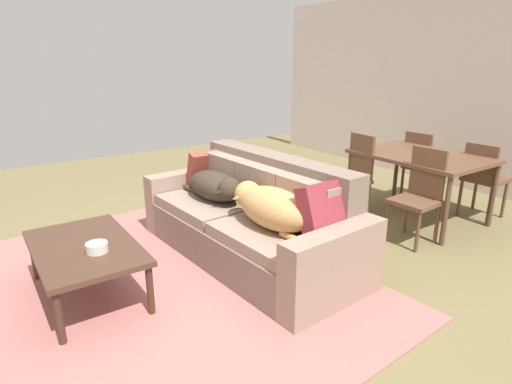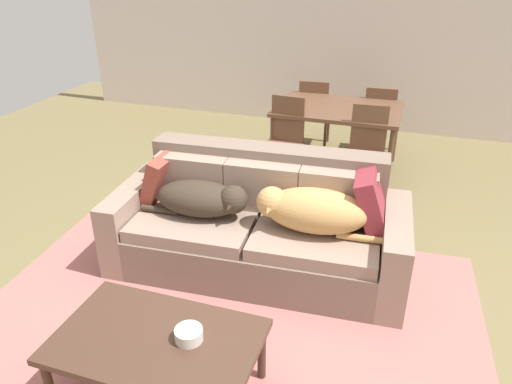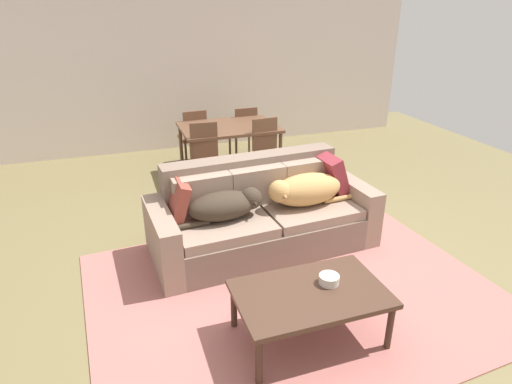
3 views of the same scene
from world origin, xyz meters
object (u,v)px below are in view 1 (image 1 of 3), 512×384
(throw_pillow_by_left_arm, at_px, (207,170))
(dining_chair_far_left, at_px, (421,163))
(dog_on_right_cushion, at_px, (271,207))
(dining_chair_near_left, at_px, (354,173))
(dining_chair_far_right, at_px, (483,176))
(bowl_on_coffee_table, at_px, (97,247))
(dining_chair_near_right, at_px, (420,192))
(throw_pillow_by_right_arm, at_px, (327,212))
(coffee_table, at_px, (85,250))
(couch, at_px, (253,221))
(dog_on_left_cushion, at_px, (216,186))
(dining_table, at_px, (421,160))

(throw_pillow_by_left_arm, bearing_deg, dining_chair_far_left, 75.48)
(dog_on_right_cushion, relative_size, throw_pillow_by_left_arm, 2.32)
(dining_chair_near_left, bearing_deg, dining_chair_far_right, 56.54)
(bowl_on_coffee_table, relative_size, dining_chair_near_right, 0.17)
(dining_chair_near_right, distance_m, dining_chair_far_left, 1.39)
(throw_pillow_by_right_arm, xyz_separation_m, coffee_table, (-0.96, -1.55, -0.28))
(throw_pillow_by_right_arm, height_order, dining_chair_near_right, dining_chair_near_right)
(bowl_on_coffee_table, bearing_deg, dining_chair_near_left, 95.45)
(dining_chair_near_left, xyz_separation_m, dining_chair_far_right, (0.88, 1.14, -0.02))
(dining_chair_near_right, bearing_deg, dining_chair_far_right, 85.40)
(bowl_on_coffee_table, height_order, dining_chair_far_right, dining_chair_far_right)
(dining_chair_near_left, bearing_deg, throw_pillow_by_right_arm, -48.97)
(throw_pillow_by_left_arm, relative_size, dining_chair_far_right, 0.47)
(couch, height_order, dog_on_left_cushion, couch)
(dining_chair_near_left, xyz_separation_m, dining_chair_far_left, (0.07, 1.14, -0.03))
(throw_pillow_by_right_arm, bearing_deg, coffee_table, -121.91)
(dining_table, distance_m, dining_chair_far_right, 0.74)
(dog_on_left_cushion, xyz_separation_m, dining_chair_far_left, (0.25, 2.83, -0.11))
(coffee_table, relative_size, bowl_on_coffee_table, 7.23)
(bowl_on_coffee_table, relative_size, dining_chair_near_left, 0.16)
(throw_pillow_by_right_arm, bearing_deg, dining_chair_near_right, 98.01)
(couch, distance_m, dining_chair_near_right, 1.68)
(throw_pillow_by_left_arm, distance_m, coffee_table, 1.63)
(dog_on_right_cushion, distance_m, dining_chair_far_left, 2.86)
(throw_pillow_by_left_arm, bearing_deg, dining_chair_near_right, 46.14)
(dining_chair_near_right, bearing_deg, bowl_on_coffee_table, -105.09)
(dog_on_right_cushion, distance_m, bowl_on_coffee_table, 1.34)
(couch, xyz_separation_m, dining_chair_near_left, (-0.23, 1.54, 0.17))
(throw_pillow_by_right_arm, relative_size, coffee_table, 0.40)
(couch, xyz_separation_m, throw_pillow_by_right_arm, (0.84, 0.11, 0.32))
(throw_pillow_by_left_arm, xyz_separation_m, dining_chair_far_left, (0.70, 2.69, -0.16))
(dining_chair_near_left, relative_size, dining_chair_far_left, 1.07)
(throw_pillow_by_left_arm, bearing_deg, dog_on_left_cushion, -17.47)
(dog_on_right_cushion, xyz_separation_m, dining_chair_near_left, (-0.65, 1.65, -0.11))
(couch, height_order, throw_pillow_by_right_arm, couch)
(dog_on_left_cushion, height_order, throw_pillow_by_right_arm, throw_pillow_by_right_arm)
(dining_chair_far_left, relative_size, dining_chair_far_right, 1.01)
(couch, bearing_deg, dining_chair_near_left, 94.52)
(bowl_on_coffee_table, bearing_deg, couch, 92.24)
(dog_on_right_cushion, height_order, dining_chair_far_left, dining_chair_far_left)
(couch, relative_size, dog_on_left_cushion, 2.75)
(bowl_on_coffee_table, bearing_deg, coffee_table, -163.94)
(dining_chair_far_left, bearing_deg, dining_chair_far_right, 175.33)
(couch, distance_m, dining_chair_far_left, 2.70)
(dog_on_left_cushion, xyz_separation_m, dog_on_right_cushion, (0.83, 0.04, 0.03))
(dining_chair_near_right, bearing_deg, dining_chair_far_left, 120.96)
(dining_chair_near_left, height_order, dining_chair_near_right, dining_chair_near_left)
(dog_on_left_cushion, distance_m, dining_chair_near_right, 1.99)
(dining_chair_near_right, relative_size, dining_chair_far_right, 1.07)
(dog_on_right_cushion, relative_size, dining_chair_near_right, 1.02)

